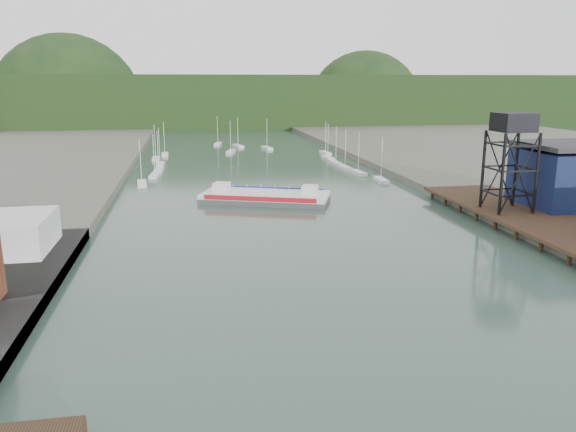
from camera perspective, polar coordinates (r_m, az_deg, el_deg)
name	(u,v)px	position (r m, az deg, el deg)	size (l,w,h in m)	color
east_pier	(567,231)	(91.06, 26.47, -1.36)	(14.00, 70.00, 2.45)	black
lift_tower	(513,128)	(98.43, 21.91, 8.25)	(6.50, 6.50, 16.00)	black
marina_sailboats	(247,160)	(166.36, -4.15, 5.67)	(57.71, 92.65, 0.90)	silver
distant_hills	(210,104)	(327.33, -7.92, 11.21)	(500.00, 120.00, 80.00)	black
chain_ferry	(265,197)	(110.10, -2.33, 1.98)	(26.46, 17.79, 3.54)	#444446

